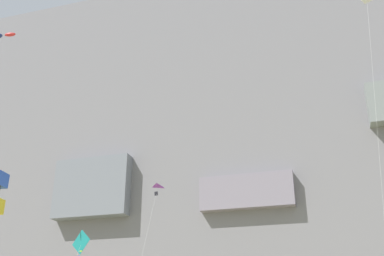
# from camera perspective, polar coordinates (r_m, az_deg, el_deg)

# --- Properties ---
(cliff_face) EXTENTS (180.00, 33.08, 63.24)m
(cliff_face) POSITION_cam_1_polar(r_m,az_deg,el_deg) (85.89, 8.33, -4.08)
(cliff_face) COLOR gray
(cliff_face) RESTS_ON ground
(kite_delta_near_cliff) EXTENTS (1.34, 6.66, 17.15)m
(kite_delta_near_cliff) POSITION_cam_1_polar(r_m,az_deg,el_deg) (50.93, -4.97, -8.21)
(kite_delta_near_cliff) COLOR purple
(kite_delta_near_cliff) RESTS_ON ground
(kite_diamond_high_center) EXTENTS (2.26, 4.88, 12.32)m
(kite_diamond_high_center) POSITION_cam_1_polar(r_m,az_deg,el_deg) (47.69, -13.52, -13.71)
(kite_diamond_high_center) COLOR teal
(kite_diamond_high_center) RESTS_ON ground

